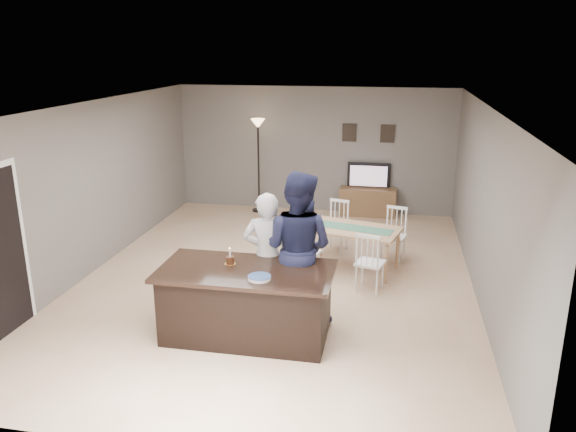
% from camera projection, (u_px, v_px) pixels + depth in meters
% --- Properties ---
extents(floor, '(8.00, 8.00, 0.00)m').
position_uv_depth(floor, '(277.00, 279.00, 8.82)').
color(floor, tan).
rests_on(floor, ground).
extents(room_shell, '(8.00, 8.00, 8.00)m').
position_uv_depth(room_shell, '(276.00, 175.00, 8.33)').
color(room_shell, slate).
rests_on(room_shell, floor).
extents(kitchen_island, '(2.15, 1.10, 0.90)m').
position_uv_depth(kitchen_island, '(247.00, 302.00, 7.00)').
color(kitchen_island, black).
rests_on(kitchen_island, floor).
extents(tv_console, '(1.20, 0.40, 0.60)m').
position_uv_depth(tv_console, '(367.00, 202.00, 12.06)').
color(tv_console, brown).
rests_on(tv_console, floor).
extents(television, '(0.91, 0.12, 0.53)m').
position_uv_depth(television, '(369.00, 176.00, 11.96)').
color(television, black).
rests_on(television, tv_console).
extents(tv_screen_glow, '(0.78, 0.00, 0.78)m').
position_uv_depth(tv_screen_glow, '(368.00, 176.00, 11.89)').
color(tv_screen_glow, '#E95919').
rests_on(tv_screen_glow, tv_console).
extents(picture_frames, '(1.10, 0.02, 0.38)m').
position_uv_depth(picture_frames, '(368.00, 133.00, 11.84)').
color(picture_frames, black).
rests_on(picture_frames, room_shell).
extents(woman, '(0.66, 0.45, 1.74)m').
position_uv_depth(woman, '(267.00, 256.00, 7.37)').
color(woman, silver).
rests_on(woman, floor).
extents(man, '(1.16, 1.00, 2.03)m').
position_uv_depth(man, '(298.00, 248.00, 7.25)').
color(man, '#191C38').
rests_on(man, floor).
extents(birthday_cake, '(0.14, 0.14, 0.22)m').
position_uv_depth(birthday_cake, '(230.00, 260.00, 7.02)').
color(birthday_cake, gold).
rests_on(birthday_cake, kitchen_island).
extents(plate_stack, '(0.27, 0.27, 0.04)m').
position_uv_depth(plate_stack, '(259.00, 278.00, 6.56)').
color(plate_stack, white).
rests_on(plate_stack, kitchen_island).
extents(dining_table, '(1.80, 1.99, 0.92)m').
position_uv_depth(dining_table, '(352.00, 235.00, 9.08)').
color(dining_table, tan).
rests_on(dining_table, floor).
extents(floor_lamp, '(0.30, 0.30, 2.03)m').
position_uv_depth(floor_lamp, '(258.00, 140.00, 12.01)').
color(floor_lamp, black).
rests_on(floor_lamp, floor).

